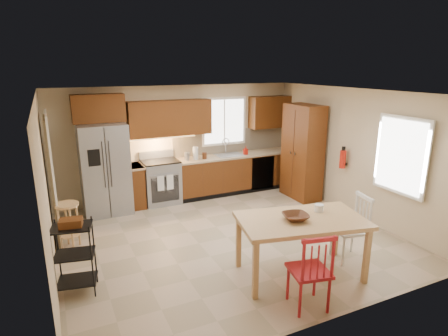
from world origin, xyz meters
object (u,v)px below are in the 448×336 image
dining_table (300,247)px  utility_cart (75,258)px  chair_white (349,228)px  chair_red (309,269)px  refrigerator (105,169)px  range_stove (161,182)px  soap_bottle (246,150)px  bar_stool (69,226)px  table_jar (319,210)px  pantry (302,152)px  fire_extinguisher (343,159)px  table_bowl (295,220)px

dining_table → utility_cart: (-2.91, 0.90, 0.07)m
chair_white → chair_red: bearing=130.5°
refrigerator → range_stove: (1.15, 0.06, -0.45)m
soap_bottle → bar_stool: soap_bottle is taller
range_stove → chair_red: chair_red is taller
chair_white → table_jar: bearing=96.3°
refrigerator → pantry: 4.23m
fire_extinguisher → table_bowl: (-2.32, -1.66, -0.24)m
table_bowl → bar_stool: bearing=140.8°
bar_stool → utility_cart: utility_cart is taller
soap_bottle → bar_stool: bearing=-161.6°
bar_stool → soap_bottle: bearing=26.9°
refrigerator → table_jar: size_ratio=10.94×
chair_red → utility_cart: (-2.56, 1.55, -0.02)m
chair_red → chair_white: bearing=40.5°
bar_stool → refrigerator: bearing=67.8°
refrigerator → fire_extinguisher: refrigerator is taller
table_jar → bar_stool: size_ratio=0.22×
refrigerator → dining_table: (2.11, -3.64, -0.48)m
dining_table → utility_cart: size_ratio=1.77×
table_jar → utility_cart: 3.41m
table_bowl → table_jar: (0.49, 0.11, 0.03)m
fire_extinguisher → bar_stool: 5.22m
chair_white → table_jar: size_ratio=6.16×
dining_table → bar_stool: bearing=154.0°
table_bowl → bar_stool: table_bowl is taller
refrigerator → bar_stool: refrigerator is taller
pantry → fire_extinguisher: (0.20, -1.05, 0.05)m
dining_table → chair_white: size_ratio=1.70×
soap_bottle → table_jar: 3.57m
soap_bottle → table_bowl: size_ratio=0.54×
dining_table → chair_red: (-0.35, -0.65, 0.09)m
chair_red → bar_stool: bearing=143.3°
pantry → soap_bottle: bearing=136.5°
chair_white → bar_stool: size_ratio=1.33×
range_stove → soap_bottle: size_ratio=4.82×
soap_bottle → bar_stool: (-3.98, -1.32, -0.61)m
refrigerator → fire_extinguisher: 4.76m
soap_bottle → dining_table: (-1.07, -3.61, -0.57)m
soap_bottle → dining_table: soap_bottle is taller
range_stove → table_jar: table_jar is taller
refrigerator → fire_extinguisher: (4.33, -1.98, 0.19)m
soap_bottle → chair_white: size_ratio=0.19×
table_jar → refrigerator: bearing=125.3°
fire_extinguisher → chair_red: bearing=-138.0°
range_stove → table_jar: 3.86m
pantry → chair_red: (-2.37, -3.36, -0.54)m
soap_bottle → utility_cart: bearing=-145.7°
bar_stool → range_stove: bearing=44.3°
chair_red → utility_cart: 3.00m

